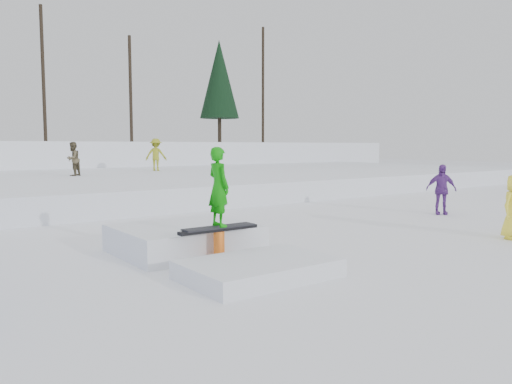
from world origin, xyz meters
TOP-DOWN VIEW (x-y plane):
  - ground at (0.00, 0.00)m, footprint 120.00×120.00m
  - snow_berm at (0.00, 30.00)m, footprint 60.00×14.00m
  - snow_midrise at (0.00, 16.00)m, footprint 50.00×18.00m
  - treeline at (6.18, 28.28)m, footprint 40.24×4.22m
  - walker_olive at (0.51, 15.71)m, footprint 0.93×0.91m
  - walker_ygreen at (5.49, 17.78)m, footprint 1.28×1.18m
  - spectator_purple at (7.69, 2.03)m, footprint 0.94×0.90m
  - jib_rail_feature at (-1.38, 1.16)m, footprint 2.60×4.40m

SIDE VIEW (x-z plane):
  - ground at x=0.00m, z-range 0.00..0.00m
  - jib_rail_feature at x=-1.38m, z-range -0.75..1.36m
  - snow_midrise at x=0.00m, z-range 0.00..0.80m
  - spectator_purple at x=7.69m, z-range 0.00..1.56m
  - snow_berm at x=0.00m, z-range 0.00..2.40m
  - walker_olive at x=0.51m, z-range 0.80..2.31m
  - walker_ygreen at x=5.49m, z-range 0.80..2.53m
  - treeline at x=6.18m, z-range 2.20..12.70m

